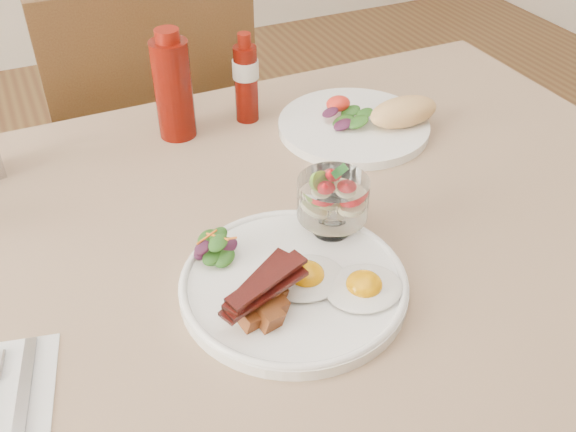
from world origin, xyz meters
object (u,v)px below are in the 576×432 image
Objects in this scene: second_plate at (365,121)px; hot_sauce_bottle at (246,79)px; main_plate at (294,285)px; fruit_cup at (333,199)px; table at (264,283)px; chair_far at (154,147)px; ketchup_bottle at (173,88)px.

second_plate is 1.69× the size of hot_sauce_bottle.
fruit_cup is at bearing 37.64° from main_plate.
hot_sauce_bottle is at bearing 75.65° from main_plate.
main_plate reaches higher than table.
table is 8.50× the size of hot_sauce_bottle.
main_plate is at bearing -92.75° from table.
second_plate is 0.22m from hot_sauce_bottle.
table is 1.43× the size of chair_far.
ketchup_bottle reaches higher than hot_sauce_bottle.
main_plate is 0.44m from hot_sauce_bottle.
chair_far is 0.81m from main_plate.
chair_far is 3.51× the size of second_plate.
table is at bearing -90.00° from chair_far.
main_plate is (-0.01, -0.78, 0.24)m from chair_far.
hot_sauce_bottle is at bearing 0.29° from ketchup_bottle.
fruit_cup is at bearing -29.38° from table.
fruit_cup is 0.60× the size of hot_sauce_bottle.
second_plate is (0.27, 0.19, 0.11)m from table.
main_plate is 1.06× the size of second_plate.
hot_sauce_bottle is (0.11, 0.42, 0.07)m from main_plate.
chair_far is 0.47m from ketchup_bottle.
main_plate is 0.43m from ketchup_bottle.
hot_sauce_bottle is (0.13, 0.00, -0.01)m from ketchup_bottle.
main_plate is 2.97× the size of fruit_cup.
second_plate is at bearing 47.59° from main_plate.
fruit_cup is 0.51× the size of ketchup_bottle.
hot_sauce_bottle reaches higher than main_plate.
second_plate is (0.19, 0.24, -0.05)m from fruit_cup.
second_plate is (0.28, 0.30, 0.01)m from main_plate.
hot_sauce_bottle is at bearing 71.68° from table.
ketchup_bottle is at bearing -179.71° from hot_sauce_bottle.
ketchup_bottle is at bearing 94.33° from table.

